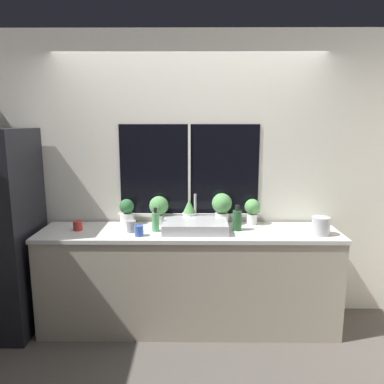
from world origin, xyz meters
name	(u,v)px	position (x,y,z in m)	size (l,w,h in m)	color
ground_plane	(189,342)	(0.00, 0.00, 0.00)	(14.00, 14.00, 0.00)	#4C4742
wall_back	(189,177)	(0.00, 0.63, 1.35)	(8.00, 0.09, 2.70)	silver
wall_left	(1,166)	(-2.27, 1.50, 1.35)	(0.06, 7.00, 2.70)	silver
wall_right	(381,167)	(2.27, 1.50, 1.35)	(0.06, 7.00, 2.70)	silver
counter	(189,279)	(0.00, 0.28, 0.46)	(2.67, 0.59, 0.92)	#B2A893
sink	(195,226)	(0.06, 0.28, 0.97)	(0.57, 0.44, 0.29)	#ADADB2
potted_plant_far_left	(127,211)	(-0.59, 0.49, 1.04)	(0.14, 0.14, 0.24)	white
potted_plant_left	(159,207)	(-0.29, 0.49, 1.08)	(0.18, 0.18, 0.27)	white
potted_plant_center	(189,212)	(0.00, 0.49, 1.04)	(0.13, 0.13, 0.24)	white
potted_plant_right	(222,206)	(0.31, 0.49, 1.09)	(0.19, 0.19, 0.30)	white
potted_plant_far_right	(252,210)	(0.59, 0.49, 1.06)	(0.14, 0.14, 0.24)	white
soap_bottle	(155,221)	(-0.29, 0.26, 1.01)	(0.06, 0.06, 0.21)	#519E5B
bottle_tall	(237,220)	(0.43, 0.30, 1.02)	(0.08, 0.08, 0.23)	#235128
mug_grey	(131,226)	(-0.50, 0.23, 0.97)	(0.08, 0.08, 0.10)	gray
mug_red	(78,226)	(-0.99, 0.29, 0.96)	(0.08, 0.08, 0.08)	#B72D28
mug_green	(319,223)	(1.18, 0.35, 0.97)	(0.08, 0.08, 0.10)	#38844C
mug_blue	(139,231)	(-0.42, 0.12, 0.96)	(0.07, 0.07, 0.09)	#3351AD
kettle	(321,225)	(1.13, 0.16, 1.00)	(0.15, 0.15, 0.17)	#B2B2B7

